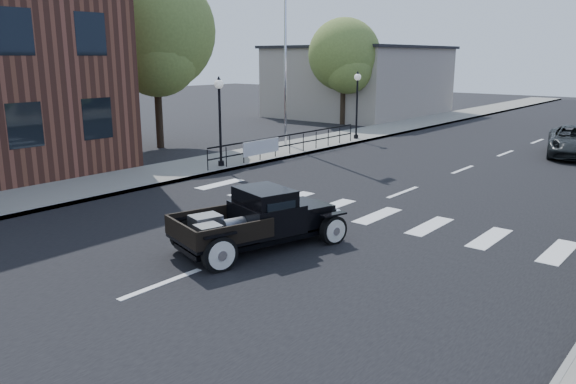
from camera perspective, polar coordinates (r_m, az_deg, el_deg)
The scene contains 14 objects.
ground at distance 13.47m, azimuth -2.61°, elevation -5.55°, with size 120.00×120.00×0.00m, color black.
road at distance 26.27m, azimuth 19.82°, elevation 3.12°, with size 14.00×80.00×0.02m, color black.
road_markings at distance 21.69m, azimuth 15.31°, elevation 1.35°, with size 12.00×60.00×0.06m, color silver, non-canonical shape.
sidewalk_left at distance 30.11m, azimuth 4.43°, elevation 5.25°, with size 3.00×80.00×0.15m, color gray.
low_building_left at distance 44.27m, azimuth 7.31°, elevation 10.99°, with size 10.00×12.00×5.00m, color #A39A89.
railing at distance 25.36m, azimuth 0.18°, elevation 5.04°, with size 0.08×10.00×1.00m, color black, non-canonical shape.
banner at distance 23.84m, azimuth -2.72°, elevation 3.99°, with size 0.04×2.20×0.60m, color silver, non-canonical shape.
lamp_post_b at distance 22.48m, azimuth -6.93°, elevation 7.10°, with size 0.36×0.36×3.53m, color black, non-canonical shape.
lamp_post_c at distance 30.24m, azimuth 7.01°, elevation 8.74°, with size 0.36×0.36×3.53m, color black, non-canonical shape.
flagpole at distance 27.87m, azimuth -0.27°, elevation 16.43°, with size 0.12×0.12×11.30m, color silver.
big_tree_near at distance 28.50m, azimuth -13.26°, elevation 12.92°, with size 5.80×5.80×8.52m, color #5B7030, non-canonical shape.
big_tree_far at distance 37.85m, azimuth 5.67°, elevation 12.06°, with size 4.71×4.71×6.91m, color #5B7030, non-canonical shape.
hotrod_pickup at distance 13.13m, azimuth -3.05°, elevation -2.73°, with size 1.97×4.22×1.46m, color black, non-canonical shape.
second_car at distance 28.51m, azimuth 27.18°, elevation 4.56°, with size 2.26×4.91×1.36m, color black.
Camera 1 is at (8.53, -9.45, 4.41)m, focal length 35.00 mm.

